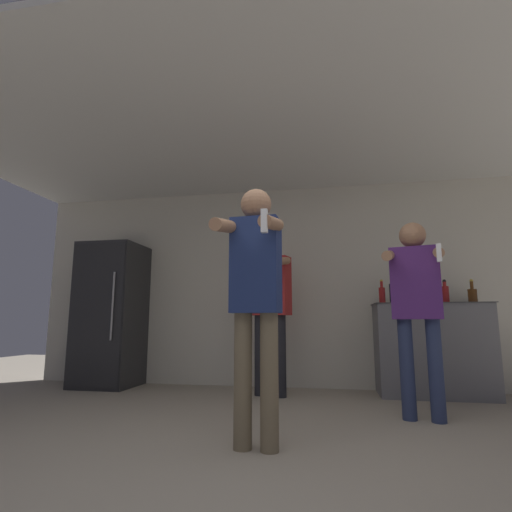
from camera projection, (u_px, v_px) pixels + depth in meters
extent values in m
plane|color=gray|center=(236.00, 494.00, 1.87)|extent=(14.00, 14.00, 0.00)
cube|color=beige|center=(294.00, 285.00, 5.14)|extent=(7.00, 0.06, 2.55)
cube|color=silver|center=(276.00, 134.00, 3.81)|extent=(7.00, 3.65, 0.05)
cube|color=#262628|center=(111.00, 314.00, 5.14)|extent=(0.72, 0.69, 1.80)
cube|color=black|center=(96.00, 313.00, 4.80)|extent=(0.70, 0.01, 1.73)
cylinder|color=#99999E|center=(113.00, 306.00, 4.75)|extent=(0.02, 0.02, 0.81)
cube|color=slate|center=(432.00, 349.00, 4.42)|extent=(1.18, 0.60, 1.00)
cube|color=#38383A|center=(429.00, 304.00, 4.50)|extent=(1.21, 0.63, 0.01)
cylinder|color=silver|center=(430.00, 297.00, 4.47)|extent=(0.08, 0.08, 0.14)
cylinder|color=silver|center=(429.00, 287.00, 4.49)|extent=(0.03, 0.03, 0.08)
sphere|color=black|center=(429.00, 283.00, 4.50)|extent=(0.03, 0.03, 0.03)
cylinder|color=maroon|center=(382.00, 296.00, 4.57)|extent=(0.07, 0.07, 0.18)
cylinder|color=maroon|center=(382.00, 284.00, 4.59)|extent=(0.03, 0.03, 0.08)
sphere|color=#B29933|center=(381.00, 281.00, 4.60)|extent=(0.03, 0.03, 0.03)
cylinder|color=maroon|center=(445.00, 295.00, 4.45)|extent=(0.08, 0.08, 0.19)
cylinder|color=maroon|center=(444.00, 284.00, 4.47)|extent=(0.04, 0.04, 0.06)
sphere|color=black|center=(444.00, 281.00, 4.47)|extent=(0.04, 0.04, 0.04)
cylinder|color=#563314|center=(473.00, 296.00, 4.39)|extent=(0.09, 0.09, 0.15)
cylinder|color=#563314|center=(472.00, 285.00, 4.41)|extent=(0.03, 0.03, 0.09)
sphere|color=#B29933|center=(471.00, 281.00, 4.42)|extent=(0.04, 0.04, 0.04)
cylinder|color=black|center=(393.00, 294.00, 4.55)|extent=(0.09, 0.09, 0.22)
cylinder|color=black|center=(393.00, 280.00, 4.57)|extent=(0.03, 0.03, 0.09)
sphere|color=maroon|center=(392.00, 277.00, 4.58)|extent=(0.04, 0.04, 0.04)
cylinder|color=#75664C|center=(243.00, 380.00, 2.60)|extent=(0.12, 0.12, 0.86)
cylinder|color=#75664C|center=(269.00, 381.00, 2.56)|extent=(0.12, 0.12, 0.86)
cube|color=navy|center=(256.00, 265.00, 2.70)|extent=(0.33, 0.22, 0.64)
sphere|color=#9E7051|center=(256.00, 204.00, 2.77)|extent=(0.21, 0.21, 0.21)
cylinder|color=#9E7051|center=(226.00, 226.00, 2.59)|extent=(0.11, 0.41, 0.15)
cylinder|color=#9E7051|center=(272.00, 223.00, 2.51)|extent=(0.11, 0.41, 0.15)
cube|color=white|center=(264.00, 221.00, 2.32)|extent=(0.04, 0.04, 0.14)
cylinder|color=navy|center=(407.00, 369.00, 3.36)|extent=(0.12, 0.12, 0.82)
cylinder|color=navy|center=(436.00, 370.00, 3.27)|extent=(0.12, 0.12, 0.82)
cube|color=#4C236B|center=(416.00, 283.00, 3.43)|extent=(0.44, 0.28, 0.62)
sphere|color=#9E7051|center=(412.00, 235.00, 3.50)|extent=(0.23, 0.23, 0.23)
cylinder|color=#9E7051|center=(389.00, 255.00, 3.37)|extent=(0.17, 0.41, 0.15)
cylinder|color=#9E7051|center=(438.00, 252.00, 3.22)|extent=(0.17, 0.41, 0.15)
cube|color=white|center=(439.00, 253.00, 3.04)|extent=(0.04, 0.04, 0.14)
cylinder|color=black|center=(260.00, 355.00, 4.46)|extent=(0.12, 0.12, 0.87)
cylinder|color=black|center=(281.00, 356.00, 4.35)|extent=(0.12, 0.12, 0.87)
cube|color=maroon|center=(270.00, 286.00, 4.53)|extent=(0.50, 0.32, 0.66)
sphere|color=#9E7051|center=(269.00, 248.00, 4.60)|extent=(0.22, 0.22, 0.22)
cylinder|color=#9E7051|center=(245.00, 264.00, 4.49)|extent=(0.19, 0.42, 0.15)
cylinder|color=#9E7051|center=(280.00, 261.00, 4.30)|extent=(0.19, 0.42, 0.15)
cube|color=white|center=(273.00, 262.00, 4.12)|extent=(0.04, 0.04, 0.14)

